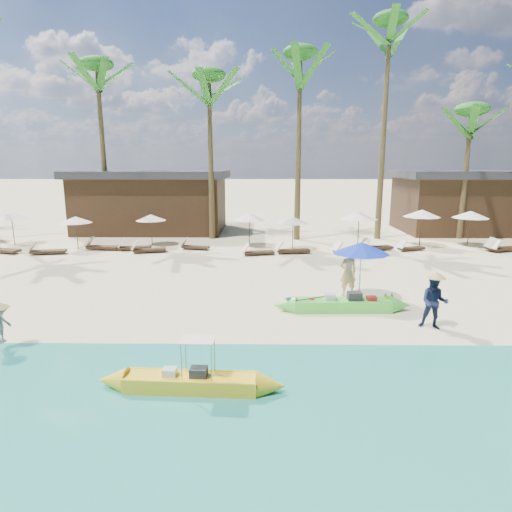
{
  "coord_description": "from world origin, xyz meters",
  "views": [
    {
      "loc": [
        -0.12,
        -13.33,
        4.83
      ],
      "look_at": [
        -0.33,
        2.0,
        1.49
      ],
      "focal_mm": 30.0,
      "sensor_mm": 36.0,
      "label": 1
    }
  ],
  "objects_px": {
    "green_canoe": "(342,305)",
    "tourist": "(348,272)",
    "yellow_canoe": "(191,382)",
    "blue_umbrella": "(361,248)"
  },
  "relations": [
    {
      "from": "blue_umbrella",
      "to": "green_canoe",
      "type": "bearing_deg",
      "value": -124.68
    },
    {
      "from": "green_canoe",
      "to": "tourist",
      "type": "height_order",
      "value": "tourist"
    },
    {
      "from": "green_canoe",
      "to": "yellow_canoe",
      "type": "distance_m",
      "value": 6.67
    },
    {
      "from": "yellow_canoe",
      "to": "blue_umbrella",
      "type": "relative_size",
      "value": 2.17
    },
    {
      "from": "green_canoe",
      "to": "yellow_canoe",
      "type": "relative_size",
      "value": 1.11
    },
    {
      "from": "green_canoe",
      "to": "yellow_canoe",
      "type": "xyz_separation_m",
      "value": [
        -4.21,
        -5.17,
        -0.02
      ]
    },
    {
      "from": "tourist",
      "to": "blue_umbrella",
      "type": "xyz_separation_m",
      "value": [
        0.33,
        -0.48,
        1.02
      ]
    },
    {
      "from": "green_canoe",
      "to": "blue_umbrella",
      "type": "relative_size",
      "value": 2.42
    },
    {
      "from": "tourist",
      "to": "yellow_canoe",
      "type": "bearing_deg",
      "value": 43.34
    },
    {
      "from": "yellow_canoe",
      "to": "tourist",
      "type": "relative_size",
      "value": 2.57
    }
  ]
}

